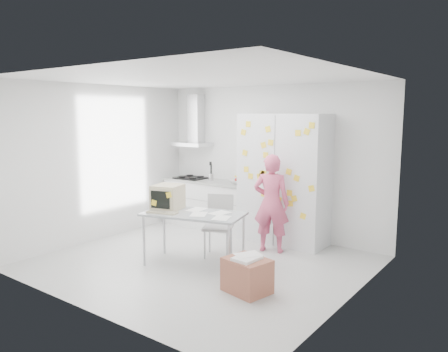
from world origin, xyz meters
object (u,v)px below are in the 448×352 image
Objects in this scene: person at (271,203)px; chair at (219,221)px; cardboard_box at (247,275)px; desk at (177,204)px.

chair is (-0.56, -0.64, -0.25)m from person.
chair reaches higher than cardboard_box.
person is 1.79m from cardboard_box.
cardboard_box is at bearing -27.68° from desk.
desk is 2.59× the size of cardboard_box.
person is 2.58× the size of cardboard_box.
person reaches higher than cardboard_box.
desk is at bearing 36.53° from person.
desk is (-0.87, -1.26, 0.08)m from person.
chair is at bearing 140.68° from cardboard_box.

